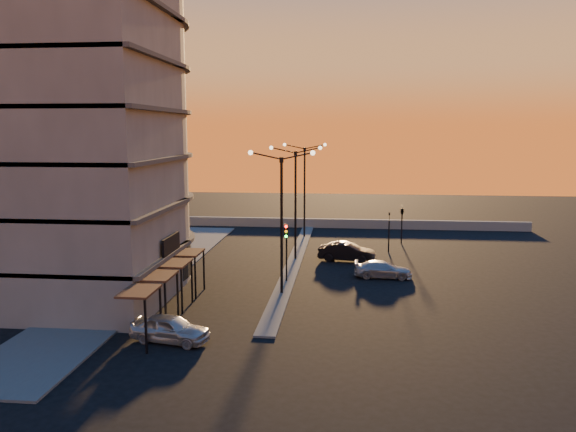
{
  "coord_description": "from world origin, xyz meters",
  "views": [
    {
      "loc": [
        4.14,
        -35.74,
        10.79
      ],
      "look_at": [
        -0.31,
        7.02,
        4.18
      ],
      "focal_mm": 35.0,
      "sensor_mm": 36.0,
      "label": 1
    }
  ],
  "objects_px": {
    "streetlamp_mid": "(295,194)",
    "car_sedan": "(347,252)",
    "traffic_light_main": "(286,243)",
    "car_wagon": "(383,269)",
    "car_hatchback": "(170,328)"
  },
  "relations": [
    {
      "from": "traffic_light_main",
      "to": "car_wagon",
      "type": "distance_m",
      "value": 7.63
    },
    {
      "from": "traffic_light_main",
      "to": "car_sedan",
      "type": "relative_size",
      "value": 0.91
    },
    {
      "from": "car_sedan",
      "to": "car_hatchback",
      "type": "bearing_deg",
      "value": 162.68
    },
    {
      "from": "streetlamp_mid",
      "to": "traffic_light_main",
      "type": "distance_m",
      "value": 7.62
    },
    {
      "from": "car_wagon",
      "to": "car_hatchback",
      "type": "bearing_deg",
      "value": 141.45
    },
    {
      "from": "streetlamp_mid",
      "to": "car_wagon",
      "type": "relative_size",
      "value": 2.25
    },
    {
      "from": "streetlamp_mid",
      "to": "car_wagon",
      "type": "height_order",
      "value": "streetlamp_mid"
    },
    {
      "from": "traffic_light_main",
      "to": "car_hatchback",
      "type": "relative_size",
      "value": 1.03
    },
    {
      "from": "car_wagon",
      "to": "traffic_light_main",
      "type": "bearing_deg",
      "value": 108.6
    },
    {
      "from": "car_hatchback",
      "to": "car_sedan",
      "type": "height_order",
      "value": "car_sedan"
    },
    {
      "from": "streetlamp_mid",
      "to": "car_wagon",
      "type": "distance_m",
      "value": 9.9
    },
    {
      "from": "car_wagon",
      "to": "streetlamp_mid",
      "type": "bearing_deg",
      "value": 55.82
    },
    {
      "from": "streetlamp_mid",
      "to": "car_sedan",
      "type": "relative_size",
      "value": 2.04
    },
    {
      "from": "streetlamp_mid",
      "to": "car_hatchback",
      "type": "distance_m",
      "value": 20.13
    },
    {
      "from": "car_hatchback",
      "to": "streetlamp_mid",
      "type": "bearing_deg",
      "value": -2.54
    }
  ]
}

